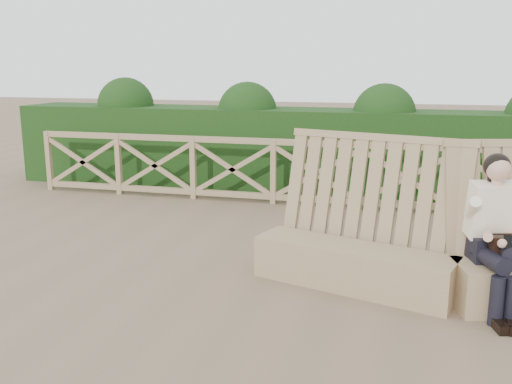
# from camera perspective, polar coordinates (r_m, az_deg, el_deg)

# --- Properties ---
(ground) EXTENTS (60.00, 60.00, 0.00)m
(ground) POSITION_cam_1_polar(r_m,az_deg,el_deg) (6.23, 0.64, -8.99)
(ground) COLOR brown
(ground) RESTS_ON ground
(bench) EXTENTS (4.17, 1.32, 1.58)m
(bench) POSITION_cam_1_polar(r_m,az_deg,el_deg) (6.12, 19.28, -6.17)
(bench) COLOR #886E4E
(bench) RESTS_ON ground
(woman) EXTENTS (0.53, 0.96, 1.49)m
(woman) POSITION_cam_1_polar(r_m,az_deg,el_deg) (5.81, 22.86, -3.42)
(woman) COLOR black
(woman) RESTS_ON ground
(guardrail) EXTENTS (10.10, 0.09, 1.10)m
(guardrail) POSITION_cam_1_polar(r_m,az_deg,el_deg) (9.38, 5.97, 1.87)
(guardrail) COLOR #7D6449
(guardrail) RESTS_ON ground
(hedge) EXTENTS (12.00, 1.20, 1.50)m
(hedge) POSITION_cam_1_polar(r_m,az_deg,el_deg) (10.52, 7.04, 4.09)
(hedge) COLOR black
(hedge) RESTS_ON ground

